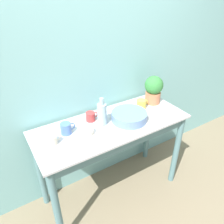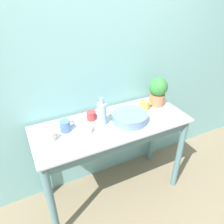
# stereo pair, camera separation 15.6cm
# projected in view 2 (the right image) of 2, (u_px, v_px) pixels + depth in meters

# --- Properties ---
(ground_plane) EXTENTS (12.00, 12.00, 0.00)m
(ground_plane) POSITION_uv_depth(u_px,v_px,m) (124.00, 210.00, 2.22)
(ground_plane) COLOR #7F7056
(wall_back) EXTENTS (6.00, 0.05, 2.40)m
(wall_back) POSITION_uv_depth(u_px,v_px,m) (96.00, 79.00, 2.08)
(wall_back) COLOR #7AB2B2
(wall_back) RESTS_ON ground_plane
(counter_table) EXTENTS (1.43, 0.57, 0.90)m
(counter_table) POSITION_uv_depth(u_px,v_px,m) (113.00, 141.00, 2.05)
(counter_table) COLOR slate
(counter_table) RESTS_ON ground_plane
(potted_plant) EXTENTS (0.19, 0.19, 0.29)m
(potted_plant) POSITION_uv_depth(u_px,v_px,m) (158.00, 91.00, 2.19)
(potted_plant) COLOR #B7704C
(potted_plant) RESTS_ON counter_table
(bowl_wash_large) EXTENTS (0.33, 0.33, 0.08)m
(bowl_wash_large) POSITION_uv_depth(u_px,v_px,m) (130.00, 117.00, 1.98)
(bowl_wash_large) COLOR #6684B2
(bowl_wash_large) RESTS_ON counter_table
(bottle_tall) EXTENTS (0.08, 0.08, 0.26)m
(bottle_tall) POSITION_uv_depth(u_px,v_px,m) (102.00, 113.00, 1.91)
(bottle_tall) COLOR #93B2BC
(bottle_tall) RESTS_ON counter_table
(mug_blue) EXTENTS (0.13, 0.09, 0.10)m
(mug_blue) POSITION_uv_depth(u_px,v_px,m) (65.00, 126.00, 1.85)
(mug_blue) COLOR #4C70B7
(mug_blue) RESTS_ON counter_table
(mug_cream) EXTENTS (0.12, 0.09, 0.08)m
(mug_cream) POSITION_uv_depth(u_px,v_px,m) (50.00, 136.00, 1.74)
(mug_cream) COLOR beige
(mug_cream) RESTS_ON counter_table
(mug_yellow) EXTENTS (0.13, 0.09, 0.10)m
(mug_yellow) POSITION_uv_depth(u_px,v_px,m) (144.00, 106.00, 2.15)
(mug_yellow) COLOR #E5CC4C
(mug_yellow) RESTS_ON counter_table
(mug_red) EXTENTS (0.12, 0.09, 0.08)m
(mug_red) POSITION_uv_depth(u_px,v_px,m) (91.00, 116.00, 2.01)
(mug_red) COLOR #C63838
(mug_red) RESTS_ON counter_table
(bowl_small_cream) EXTENTS (0.13, 0.13, 0.05)m
(bowl_small_cream) POSITION_uv_depth(u_px,v_px,m) (85.00, 130.00, 1.85)
(bowl_small_cream) COLOR beige
(bowl_small_cream) RESTS_ON counter_table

